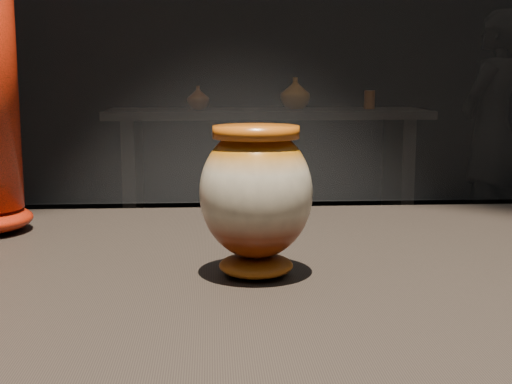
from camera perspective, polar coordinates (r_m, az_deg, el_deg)
main_vase at (r=0.78m, az=0.00°, el=-0.22°), size 0.16×0.16×0.17m
back_shelf at (r=4.54m, az=0.88°, el=3.29°), size 2.00×0.60×0.90m
back_vase_left at (r=4.53m, az=-4.66°, el=7.53°), size 0.20×0.20×0.15m
back_vase_mid at (r=4.58m, az=3.15°, el=7.89°), size 0.25×0.25×0.20m
back_vase_right at (r=4.64m, az=9.07°, el=7.31°), size 0.07×0.07×0.12m
visitor at (r=4.90m, az=18.33°, el=4.77°), size 0.66×0.64×1.53m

